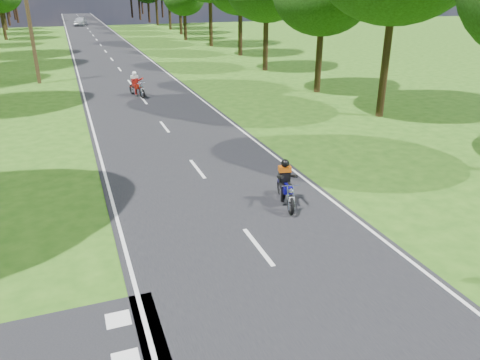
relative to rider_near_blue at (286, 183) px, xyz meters
name	(u,v)px	position (x,y,z in m)	size (l,w,h in m)	color
ground	(292,290)	(-1.77, -4.11, -0.73)	(160.00, 160.00, 0.00)	#254F12
main_road	(101,45)	(-1.77, 45.89, -0.72)	(7.00, 140.00, 0.02)	black
road_markings	(101,47)	(-1.91, 44.02, -0.71)	(7.40, 140.00, 0.01)	silver
telegraph_pole	(30,22)	(-7.77, 23.89, 3.34)	(1.20, 0.26, 8.00)	#382616
rider_near_blue	(286,183)	(0.00, 0.00, 0.00)	(0.57, 1.71, 1.43)	#100B83
rider_far_red	(136,84)	(-1.96, 17.17, 0.04)	(0.60, 1.81, 1.51)	#A71E0C
distant_car	(80,21)	(-2.53, 76.27, 0.03)	(1.75, 4.35, 1.48)	silver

